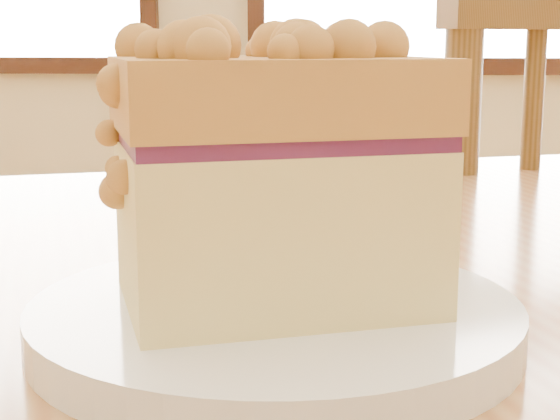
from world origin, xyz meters
name	(u,v)px	position (x,y,z in m)	size (l,w,h in m)	color
cafe_table_main	(528,410)	(0.00, 0.29, 0.66)	(1.56, 1.29, 0.75)	#AD7A43
cafe_chair_main	(507,351)	(0.10, 0.87, 0.49)	(0.57, 0.57, 0.96)	brown
plate	(275,321)	(-0.14, 0.17, 0.76)	(0.22, 0.22, 0.02)	white
cake_slice	(273,168)	(-0.14, 0.17, 0.83)	(0.16, 0.14, 0.12)	#FFDD90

